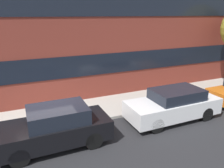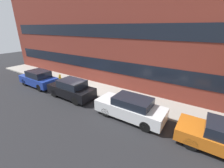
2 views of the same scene
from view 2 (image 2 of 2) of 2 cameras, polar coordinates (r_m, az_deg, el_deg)
The scene contains 7 objects.
ground_plane at distance 13.18m, azimuth -11.78°, elevation -3.21°, with size 56.00×56.00×0.00m, color #232326.
sidewalk_strip at distance 14.00m, azimuth -8.14°, elevation -1.22°, with size 28.00×2.55×0.13m.
rowhouse_facade at distance 14.31m, azimuth -4.33°, elevation 17.85°, with size 28.00×1.02×9.05m.
parked_car_blue at distance 15.70m, azimuth -26.19°, elevation 1.87°, with size 3.94×1.64×1.51m.
parked_car_black at distance 12.19m, azimuth -15.19°, elevation -1.81°, with size 3.91×1.63×1.48m.
parked_car_white at distance 9.26m, azimuth 6.99°, elevation -8.91°, with size 4.25×1.62×1.41m.
fire_hydrant at distance 15.87m, azimuth -19.20°, elevation 2.19°, with size 0.51×0.28×0.75m.
Camera 2 is at (8.77, -8.30, 5.30)m, focal length 24.00 mm.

